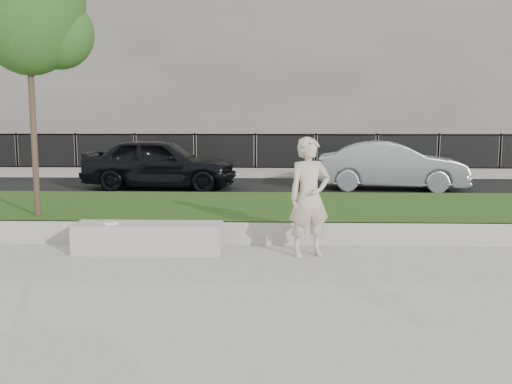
{
  "coord_description": "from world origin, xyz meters",
  "views": [
    {
      "loc": [
        0.09,
        -8.71,
        2.23
      ],
      "look_at": [
        -0.23,
        1.2,
        0.91
      ],
      "focal_mm": 40.0,
      "sensor_mm": 36.0,
      "label": 1
    }
  ],
  "objects_px": {
    "young_tree": "(32,6)",
    "car_dark": "(160,163)",
    "stone_bench": "(149,238)",
    "book": "(111,224)",
    "car_silver": "(392,166)",
    "man": "(309,197)"
  },
  "relations": [
    {
      "from": "stone_bench",
      "to": "car_dark",
      "type": "xyz_separation_m",
      "value": [
        -1.38,
        7.93,
        0.58
      ]
    },
    {
      "from": "stone_bench",
      "to": "book",
      "type": "bearing_deg",
      "value": -169.13
    },
    {
      "from": "young_tree",
      "to": "car_silver",
      "type": "distance_m",
      "value": 10.91
    },
    {
      "from": "man",
      "to": "stone_bench",
      "type": "bearing_deg",
      "value": 157.42
    },
    {
      "from": "man",
      "to": "car_dark",
      "type": "xyz_separation_m",
      "value": [
        -4.0,
        8.08,
        -0.13
      ]
    },
    {
      "from": "book",
      "to": "car_dark",
      "type": "relative_size",
      "value": 0.05
    },
    {
      "from": "man",
      "to": "book",
      "type": "bearing_deg",
      "value": 160.04
    },
    {
      "from": "car_silver",
      "to": "book",
      "type": "bearing_deg",
      "value": 149.81
    },
    {
      "from": "car_dark",
      "to": "car_silver",
      "type": "relative_size",
      "value": 1.06
    },
    {
      "from": "stone_bench",
      "to": "car_dark",
      "type": "distance_m",
      "value": 8.07
    },
    {
      "from": "stone_bench",
      "to": "man",
      "type": "relative_size",
      "value": 1.26
    },
    {
      "from": "stone_bench",
      "to": "young_tree",
      "type": "xyz_separation_m",
      "value": [
        -2.26,
        1.23,
        3.92
      ]
    },
    {
      "from": "book",
      "to": "young_tree",
      "type": "height_order",
      "value": "young_tree"
    },
    {
      "from": "car_dark",
      "to": "book",
      "type": "bearing_deg",
      "value": -169.97
    },
    {
      "from": "man",
      "to": "car_silver",
      "type": "relative_size",
      "value": 0.44
    },
    {
      "from": "young_tree",
      "to": "car_dark",
      "type": "xyz_separation_m",
      "value": [
        0.88,
        6.7,
        -3.35
      ]
    },
    {
      "from": "young_tree",
      "to": "man",
      "type": "bearing_deg",
      "value": -15.81
    },
    {
      "from": "young_tree",
      "to": "car_silver",
      "type": "height_order",
      "value": "young_tree"
    },
    {
      "from": "book",
      "to": "car_silver",
      "type": "xyz_separation_m",
      "value": [
        6.17,
        8.11,
        0.25
      ]
    },
    {
      "from": "young_tree",
      "to": "car_dark",
      "type": "bearing_deg",
      "value": 82.55
    },
    {
      "from": "car_dark",
      "to": "car_silver",
      "type": "xyz_separation_m",
      "value": [
        6.97,
        0.07,
        -0.07
      ]
    },
    {
      "from": "stone_bench",
      "to": "car_silver",
      "type": "relative_size",
      "value": 0.55
    }
  ]
}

